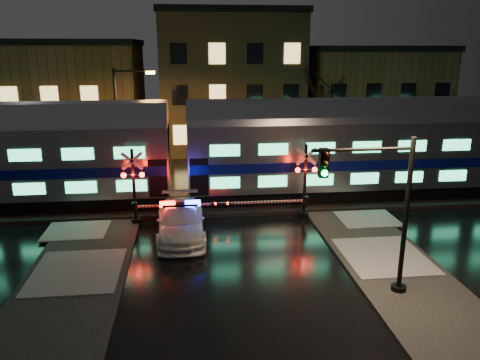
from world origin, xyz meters
The scene contains 13 objects.
ground centered at (0.00, 0.00, 0.00)m, with size 120.00×120.00×0.00m, color black.
ballast centered at (0.00, 5.00, 0.12)m, with size 90.00×4.20×0.24m, color black.
sidewalk_left centered at (-6.50, -6.00, 0.06)m, with size 4.00×20.00×0.12m, color #2D2D2D.
sidewalk_right centered at (6.50, -6.00, 0.06)m, with size 4.00×20.00×0.12m, color #2D2D2D.
building_left centered at (-13.00, 22.00, 4.50)m, with size 14.00×10.00×9.00m, color brown.
building_mid centered at (2.00, 22.50, 5.75)m, with size 12.00×11.00×11.50m, color brown.
building_right centered at (15.00, 22.00, 4.25)m, with size 12.00×10.00×8.50m, color brown.
train centered at (-2.41, 5.00, 3.38)m, with size 51.00×3.12×5.92m.
police_car centered at (-2.32, 0.50, 0.81)m, with size 2.36×5.59×1.78m.
crossing_signal_right centered at (3.89, 2.30, 1.67)m, with size 5.70×0.65×4.03m.
crossing_signal_left centered at (-4.31, 2.30, 1.66)m, with size 5.68×0.65×4.02m.
traffic_light centered at (4.92, -5.92, 3.17)m, with size 3.85×0.70×5.96m.
streetlight centered at (-5.98, 9.00, 4.42)m, with size 2.57×0.27×7.67m.
Camera 1 is at (-1.82, -20.88, 8.94)m, focal length 35.00 mm.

